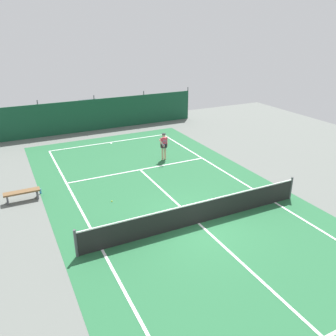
# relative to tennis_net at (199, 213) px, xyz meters

# --- Properties ---
(ground_plane) EXTENTS (36.00, 36.00, 0.00)m
(ground_plane) POSITION_rel_tennis_net_xyz_m (0.00, 0.00, -0.51)
(ground_plane) COLOR slate
(court_surface) EXTENTS (11.02, 26.60, 0.01)m
(court_surface) POSITION_rel_tennis_net_xyz_m (0.00, 0.00, -0.51)
(court_surface) COLOR #236038
(court_surface) RESTS_ON ground
(tennis_net) EXTENTS (10.12, 0.10, 1.10)m
(tennis_net) POSITION_rel_tennis_net_xyz_m (0.00, 0.00, 0.00)
(tennis_net) COLOR black
(tennis_net) RESTS_ON ground
(back_fence) EXTENTS (16.30, 0.98, 2.70)m
(back_fence) POSITION_rel_tennis_net_xyz_m (-0.00, 15.83, 0.16)
(back_fence) COLOR #14472D
(back_fence) RESTS_ON ground
(tennis_player) EXTENTS (0.63, 0.80, 1.64)m
(tennis_player) POSITION_rel_tennis_net_xyz_m (1.91, 7.25, 0.45)
(tennis_player) COLOR #D8AD8C
(tennis_player) RESTS_ON ground
(tennis_ball_near_player) EXTENTS (0.07, 0.07, 0.07)m
(tennis_ball_near_player) POSITION_rel_tennis_net_xyz_m (-2.63, 3.42, -0.48)
(tennis_ball_near_player) COLOR #CCDB33
(tennis_ball_near_player) RESTS_ON ground
(parked_car) EXTENTS (2.20, 4.30, 1.68)m
(parked_car) POSITION_rel_tennis_net_xyz_m (0.42, 18.20, 0.33)
(parked_car) COLOR silver
(parked_car) RESTS_ON ground
(courtside_bench) EXTENTS (1.60, 0.40, 0.49)m
(courtside_bench) POSITION_rel_tennis_net_xyz_m (-6.31, 5.38, -0.14)
(courtside_bench) COLOR brown
(courtside_bench) RESTS_ON ground
(water_bottle) EXTENTS (0.08, 0.08, 0.24)m
(water_bottle) POSITION_rel_tennis_net_xyz_m (-5.47, 5.79, -0.39)
(water_bottle) COLOR #338CD8
(water_bottle) RESTS_ON ground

